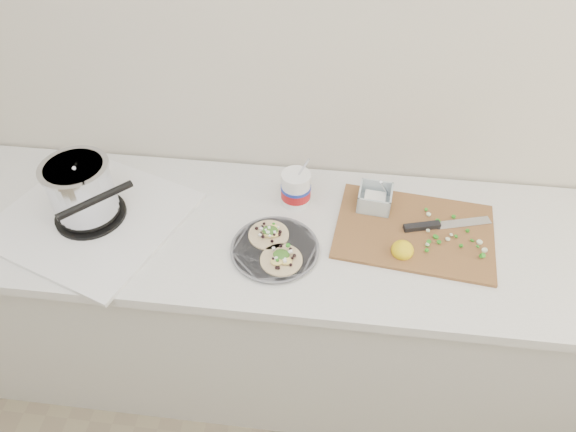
# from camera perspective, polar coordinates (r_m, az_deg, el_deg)

# --- Properties ---
(counter) EXTENTS (2.44, 0.66, 0.90)m
(counter) POSITION_cam_1_polar(r_m,az_deg,el_deg) (2.06, -3.20, -9.65)
(counter) COLOR beige
(counter) RESTS_ON ground
(stove) EXTENTS (0.71, 0.69, 0.27)m
(stove) POSITION_cam_1_polar(r_m,az_deg,el_deg) (1.79, -21.60, 1.75)
(stove) COLOR silver
(stove) RESTS_ON counter
(taco_plate) EXTENTS (0.28, 0.28, 0.04)m
(taco_plate) POSITION_cam_1_polar(r_m,az_deg,el_deg) (1.62, -1.47, -3.46)
(taco_plate) COLOR slate
(taco_plate) RESTS_ON counter
(tub) EXTENTS (0.10, 0.10, 0.23)m
(tub) POSITION_cam_1_polar(r_m,az_deg,el_deg) (1.75, 0.96, 3.28)
(tub) COLOR white
(tub) RESTS_ON counter
(cutboard) EXTENTS (0.54, 0.41, 0.08)m
(cutboard) POSITION_cam_1_polar(r_m,az_deg,el_deg) (1.73, 13.58, -0.99)
(cutboard) COLOR brown
(cutboard) RESTS_ON counter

